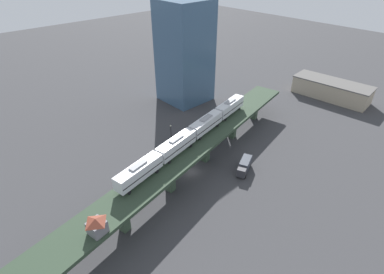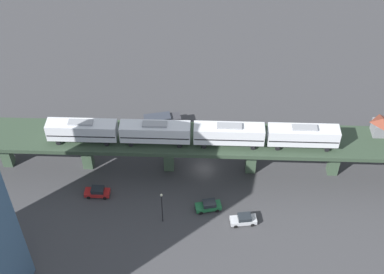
% 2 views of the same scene
% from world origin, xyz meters
% --- Properties ---
extents(ground_plane, '(400.00, 400.00, 0.00)m').
position_xyz_m(ground_plane, '(0.00, 0.00, 0.00)').
color(ground_plane, '#38383A').
extents(elevated_viaduct, '(25.73, 91.92, 7.85)m').
position_xyz_m(elevated_viaduct, '(0.03, -0.18, 6.74)').
color(elevated_viaduct, '#2C3D2C').
rests_on(elevated_viaduct, ground).
extents(subway_train, '(12.21, 49.42, 4.45)m').
position_xyz_m(subway_train, '(-1.79, 1.90, 10.39)').
color(subway_train, silver).
rests_on(subway_train, elevated_viaduct).
extents(signal_hut, '(3.77, 3.77, 3.40)m').
position_xyz_m(signal_hut, '(8.23, -29.87, 9.65)').
color(signal_hut, slate).
rests_on(signal_hut, elevated_viaduct).
extents(street_car_red, '(2.56, 4.65, 1.89)m').
position_xyz_m(street_car_red, '(-10.54, 16.97, 0.94)').
color(street_car_red, '#AD1E1E').
rests_on(street_car_red, ground).
extents(street_car_silver, '(3.16, 4.75, 1.89)m').
position_xyz_m(street_car_silver, '(-10.77, -9.05, 0.94)').
color(street_car_silver, '#B7BABF').
rests_on(street_car_silver, ground).
extents(street_car_green, '(3.38, 4.75, 1.89)m').
position_xyz_m(street_car_green, '(-9.20, -2.72, 0.94)').
color(street_car_green, '#1E6638').
rests_on(street_car_green, ground).
extents(delivery_truck, '(5.00, 7.49, 3.20)m').
position_xyz_m(delivery_truck, '(9.15, 10.58, 1.76)').
color(delivery_truck, '#333338').
rests_on(delivery_truck, ground).
extents(street_lamp, '(0.44, 0.44, 6.94)m').
position_xyz_m(street_lamp, '(-13.46, 4.27, 4.11)').
color(street_lamp, black).
rests_on(street_lamp, ground).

